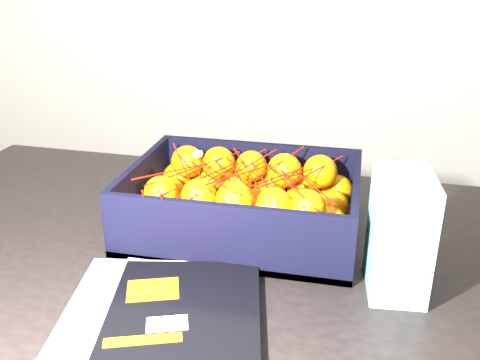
% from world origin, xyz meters
% --- Properties ---
extents(table, '(1.22, 0.82, 0.75)m').
position_xyz_m(table, '(-0.34, 0.34, 0.65)').
color(table, black).
rests_on(table, ground).
extents(magazine_stack, '(0.32, 0.32, 0.02)m').
position_xyz_m(magazine_stack, '(-0.29, 0.13, 0.76)').
color(magazine_stack, silver).
rests_on(magazine_stack, table).
extents(produce_crate, '(0.41, 0.31, 0.12)m').
position_xyz_m(produce_crate, '(-0.23, 0.43, 0.79)').
color(produce_crate, brown).
rests_on(produce_crate, table).
extents(clementine_heap, '(0.39, 0.29, 0.12)m').
position_xyz_m(clementine_heap, '(-0.23, 0.43, 0.81)').
color(clementine_heap, orange).
rests_on(clementine_heap, produce_crate).
extents(mesh_net, '(0.34, 0.27, 0.09)m').
position_xyz_m(mesh_net, '(-0.23, 0.42, 0.86)').
color(mesh_net, red).
rests_on(mesh_net, clementine_heap).
extents(retail_carton, '(0.09, 0.13, 0.18)m').
position_xyz_m(retail_carton, '(0.04, 0.29, 0.84)').
color(retail_carton, white).
rests_on(retail_carton, table).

